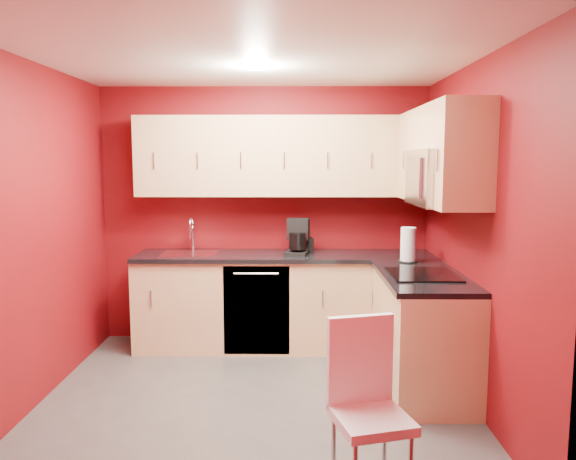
{
  "coord_description": "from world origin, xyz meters",
  "views": [
    {
      "loc": [
        0.28,
        -4.05,
        1.79
      ],
      "look_at": [
        0.24,
        0.55,
        1.22
      ],
      "focal_mm": 35.0,
      "sensor_mm": 36.0,
      "label": 1
    }
  ],
  "objects_px": {
    "napkin_holder": "(306,245)",
    "dining_chair": "(371,410)",
    "paper_towel": "(408,245)",
    "microwave": "(441,177)",
    "coffee_maker": "(297,237)",
    "sink": "(190,250)"
  },
  "relations": [
    {
      "from": "napkin_holder",
      "to": "dining_chair",
      "type": "height_order",
      "value": "napkin_holder"
    },
    {
      "from": "paper_towel",
      "to": "dining_chair",
      "type": "distance_m",
      "value": 2.14
    },
    {
      "from": "paper_towel",
      "to": "microwave",
      "type": "bearing_deg",
      "value": -78.7
    },
    {
      "from": "dining_chair",
      "to": "coffee_maker",
      "type": "bearing_deg",
      "value": 84.18
    },
    {
      "from": "microwave",
      "to": "paper_towel",
      "type": "xyz_separation_m",
      "value": [
        -0.11,
        0.57,
        -0.6
      ]
    },
    {
      "from": "paper_towel",
      "to": "coffee_maker",
      "type": "bearing_deg",
      "value": 158.65
    },
    {
      "from": "microwave",
      "to": "dining_chair",
      "type": "distance_m",
      "value": 1.96
    },
    {
      "from": "coffee_maker",
      "to": "paper_towel",
      "type": "distance_m",
      "value": 1.03
    },
    {
      "from": "napkin_holder",
      "to": "coffee_maker",
      "type": "bearing_deg",
      "value": -117.16
    },
    {
      "from": "sink",
      "to": "paper_towel",
      "type": "relative_size",
      "value": 1.72
    },
    {
      "from": "microwave",
      "to": "dining_chair",
      "type": "height_order",
      "value": "microwave"
    },
    {
      "from": "microwave",
      "to": "sink",
      "type": "relative_size",
      "value": 1.46
    },
    {
      "from": "microwave",
      "to": "dining_chair",
      "type": "relative_size",
      "value": 0.81
    },
    {
      "from": "coffee_maker",
      "to": "paper_towel",
      "type": "xyz_separation_m",
      "value": [
        0.96,
        -0.38,
        -0.02
      ]
    },
    {
      "from": "coffee_maker",
      "to": "dining_chair",
      "type": "distance_m",
      "value": 2.45
    },
    {
      "from": "coffee_maker",
      "to": "napkin_holder",
      "type": "bearing_deg",
      "value": 74.4
    },
    {
      "from": "sink",
      "to": "dining_chair",
      "type": "bearing_deg",
      "value": -59.77
    },
    {
      "from": "paper_towel",
      "to": "dining_chair",
      "type": "relative_size",
      "value": 0.32
    },
    {
      "from": "coffee_maker",
      "to": "dining_chair",
      "type": "bearing_deg",
      "value": -69.2
    },
    {
      "from": "paper_towel",
      "to": "sink",
      "type": "bearing_deg",
      "value": 167.7
    },
    {
      "from": "microwave",
      "to": "sink",
      "type": "xyz_separation_m",
      "value": [
        -2.09,
        1.0,
        -0.72
      ]
    },
    {
      "from": "microwave",
      "to": "paper_towel",
      "type": "relative_size",
      "value": 2.52
    }
  ]
}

